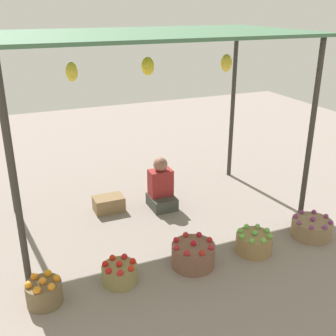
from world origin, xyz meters
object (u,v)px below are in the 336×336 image
object	(u,v)px
basket_oranges	(44,292)
wooden_crate_near_vendor	(109,204)
basket_green_apples	(254,243)
basket_red_apples	(193,255)
vendor_person	(161,188)
basket_red_tomatoes	(120,273)
basket_purple_onions	(312,228)

from	to	relation	value
basket_oranges	wooden_crate_near_vendor	xyz separation A→B (m)	(1.15, 1.72, -0.02)
basket_oranges	basket_green_apples	bearing A→B (deg)	-0.79
basket_green_apples	wooden_crate_near_vendor	size ratio (longest dim) A/B	1.02
basket_red_apples	vendor_person	bearing A→B (deg)	81.63
basket_green_apples	wooden_crate_near_vendor	bearing A→B (deg)	127.66
basket_red_tomatoes	basket_purple_onions	bearing A→B (deg)	-1.09
vendor_person	basket_purple_onions	bearing A→B (deg)	-46.07
basket_green_apples	basket_purple_onions	xyz separation A→B (m)	(0.91, 0.02, -0.01)
basket_oranges	basket_red_tomatoes	size ratio (longest dim) A/B	0.93
basket_oranges	wooden_crate_near_vendor	distance (m)	2.07
basket_red_tomatoes	wooden_crate_near_vendor	distance (m)	1.72
basket_green_apples	basket_purple_onions	size ratio (longest dim) A/B	0.85
vendor_person	basket_purple_onions	world-z (taller)	vendor_person
vendor_person	wooden_crate_near_vendor	distance (m)	0.81
basket_purple_onions	basket_green_apples	bearing A→B (deg)	-178.91
basket_red_apples	basket_purple_onions	world-z (taller)	basket_red_apples
wooden_crate_near_vendor	basket_green_apples	bearing A→B (deg)	-52.34
vendor_person	basket_purple_onions	xyz separation A→B (m)	(1.50, -1.56, -0.18)
basket_green_apples	wooden_crate_near_vendor	world-z (taller)	basket_green_apples
basket_red_apples	basket_purple_onions	xyz separation A→B (m)	(1.73, -0.02, -0.02)
basket_oranges	wooden_crate_near_vendor	world-z (taller)	basket_oranges
basket_red_tomatoes	basket_purple_onions	distance (m)	2.61
basket_red_apples	wooden_crate_near_vendor	bearing A→B (deg)	107.30
basket_oranges	wooden_crate_near_vendor	bearing A→B (deg)	56.28
basket_red_tomatoes	wooden_crate_near_vendor	size ratio (longest dim) A/B	0.90
basket_oranges	basket_green_apples	distance (m)	2.50
vendor_person	basket_red_tomatoes	xyz separation A→B (m)	(-1.10, -1.51, -0.19)
basket_oranges	basket_red_tomatoes	distance (m)	0.81
vendor_person	basket_green_apples	size ratio (longest dim) A/B	1.76
wooden_crate_near_vendor	vendor_person	bearing A→B (deg)	-13.16
basket_red_apples	basket_purple_onions	bearing A→B (deg)	-0.54
basket_red_tomatoes	basket_purple_onions	xyz separation A→B (m)	(2.61, -0.05, 0.00)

